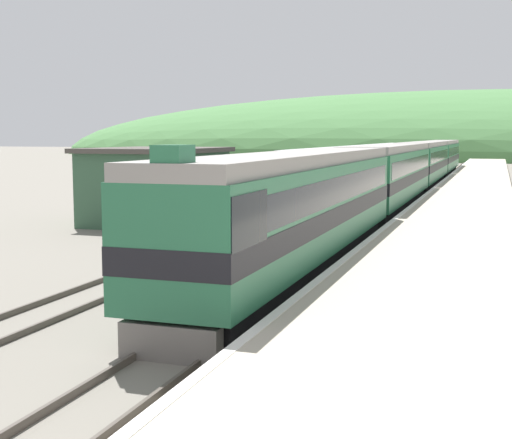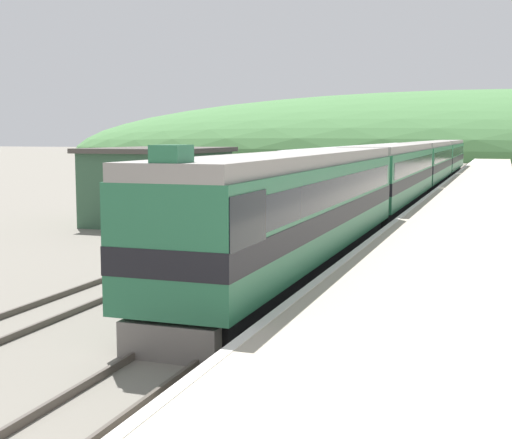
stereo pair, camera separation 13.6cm
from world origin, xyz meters
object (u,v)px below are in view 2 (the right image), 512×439
at_px(carriage_third, 427,163).
at_px(siding_train, 373,166).
at_px(carriage_fourth, 446,157).
at_px(express_train_lead_car, 298,208).
at_px(carriage_second, 393,175).

bearing_deg(carriage_third, siding_train, -176.17).
bearing_deg(carriage_third, carriage_fourth, 90.00).
bearing_deg(carriage_fourth, express_train_lead_car, -90.00).
height_order(carriage_second, carriage_fourth, same).
bearing_deg(express_train_lead_car, carriage_third, 90.00).
bearing_deg(carriage_fourth, carriage_third, -90.00).
distance_m(express_train_lead_car, carriage_fourth, 61.57).
height_order(carriage_second, siding_train, carriage_second).
bearing_deg(siding_train, carriage_fourth, 77.12).
relative_size(carriage_third, siding_train, 0.41).
bearing_deg(express_train_lead_car, carriage_second, 90.00).
xyz_separation_m(carriage_second, carriage_fourth, (0.00, 40.67, 0.00)).
bearing_deg(carriage_fourth, siding_train, -102.88).
xyz_separation_m(express_train_lead_car, carriage_third, (0.00, 41.24, -0.01)).
distance_m(carriage_fourth, siding_train, 21.18).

